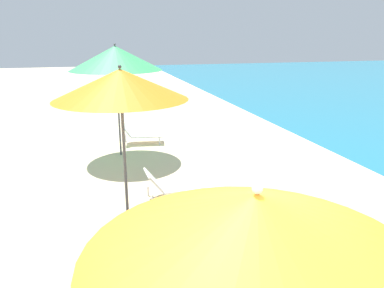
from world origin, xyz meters
TOP-DOWN VIEW (x-y plane):
  - umbrella_nearest at (0.03, 0.20)m, footprint 1.99×1.99m
  - umbrella_second at (-0.35, 4.30)m, footprint 2.11×2.11m
  - lounger_second_shoreside at (0.75, 5.33)m, footprint 1.38×0.62m
  - lounger_second_inland at (0.12, 3.05)m, footprint 1.40×0.75m
  - umbrella_farthest at (-0.13, 8.45)m, footprint 2.42×2.42m
  - lounger_farthest_shoreside at (0.57, 9.45)m, footprint 1.28×0.74m

SIDE VIEW (x-z plane):
  - lounger_second_shoreside at x=0.75m, z-range -0.03..0.58m
  - lounger_farthest_shoreside at x=0.57m, z-range -0.01..0.62m
  - lounger_second_inland at x=0.12m, z-range 0.04..0.61m
  - umbrella_nearest at x=0.03m, z-range 0.97..3.41m
  - umbrella_second at x=-0.35m, z-range 1.09..3.86m
  - umbrella_farthest at x=-0.13m, z-range 1.13..4.14m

